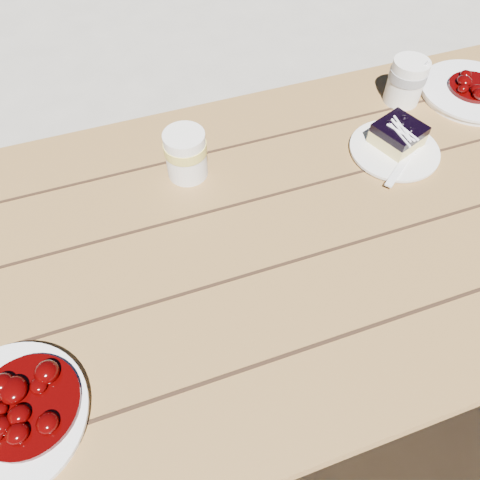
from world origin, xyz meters
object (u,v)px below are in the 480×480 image
object	(u,v)px
dessert_plate	(394,151)
picnic_table	(264,276)
coffee_cup	(406,81)
second_plate	(472,92)
blueberry_cake	(398,134)
main_plate	(9,419)
second_cup	(186,154)

from	to	relation	value
dessert_plate	picnic_table	bearing A→B (deg)	-161.78
coffee_cup	second_plate	size ratio (longest dim) A/B	0.43
dessert_plate	second_plate	xyz separation A→B (m)	(0.28, 0.11, 0.00)
picnic_table	blueberry_cake	distance (m)	0.41
blueberry_cake	main_plate	bearing A→B (deg)	-178.94
main_plate	second_plate	bearing A→B (deg)	21.29
coffee_cup	picnic_table	bearing A→B (deg)	-149.19
main_plate	second_plate	xyz separation A→B (m)	(1.09, 0.42, 0.00)
dessert_plate	coffee_cup	size ratio (longest dim) A/B	1.79
dessert_plate	second_plate	size ratio (longest dim) A/B	0.78
blueberry_cake	coffee_cup	bearing A→B (deg)	34.28
main_plate	blueberry_cake	bearing A→B (deg)	21.60
second_plate	second_cup	world-z (taller)	second_cup
main_plate	second_plate	distance (m)	1.17
second_cup	coffee_cup	bearing A→B (deg)	6.97
main_plate	coffee_cup	size ratio (longest dim) A/B	2.16
blueberry_cake	second_plate	size ratio (longest dim) A/B	0.48
second_cup	dessert_plate	bearing A→B (deg)	-11.28
dessert_plate	coffee_cup	distance (m)	0.19
picnic_table	dessert_plate	distance (m)	0.39
picnic_table	dessert_plate	world-z (taller)	dessert_plate
coffee_cup	second_cup	bearing A→B (deg)	-173.03
main_plate	coffee_cup	bearing A→B (deg)	26.76
coffee_cup	second_plate	world-z (taller)	coffee_cup
main_plate	dessert_plate	bearing A→B (deg)	20.92
main_plate	second_cup	world-z (taller)	second_cup
coffee_cup	second_plate	xyz separation A→B (m)	(0.17, -0.04, -0.04)
picnic_table	coffee_cup	world-z (taller)	coffee_cup
second_plate	dessert_plate	bearing A→B (deg)	-157.62
blueberry_cake	coffee_cup	world-z (taller)	coffee_cup
picnic_table	main_plate	distance (m)	0.54
picnic_table	second_cup	world-z (taller)	second_cup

